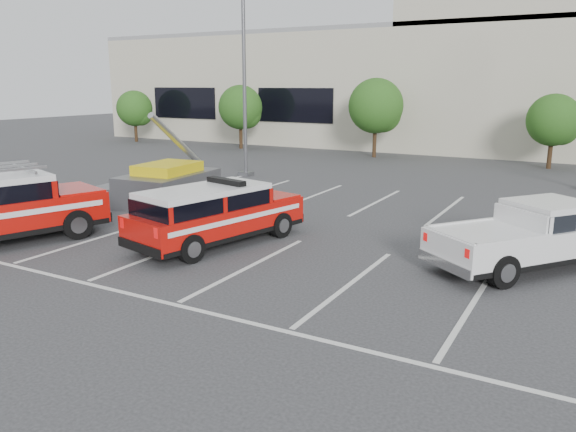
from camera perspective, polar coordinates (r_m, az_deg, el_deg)
name	(u,v)px	position (r m, az deg, el deg)	size (l,w,h in m)	color
ground	(249,267)	(14.16, -3.94, -5.17)	(120.00, 120.00, 0.00)	#2D2D2F
stall_markings	(326,228)	(17.93, 3.92, -1.18)	(23.00, 15.00, 0.01)	silver
convention_building	(494,80)	(43.69, 20.22, 12.80)	(60.00, 16.99, 13.20)	beige
tree_far_left	(136,110)	(46.40, -15.20, 10.38)	(2.77, 2.77, 3.99)	#3F2B19
tree_left	(242,109)	(40.08, -4.72, 10.80)	(3.07, 3.07, 4.42)	#3F2B19
tree_mid_left	(377,108)	(35.49, 9.06, 10.80)	(3.37, 3.37, 4.85)	#3F2B19
tree_mid_right	(555,122)	(33.41, 25.51, 8.62)	(2.77, 2.77, 3.99)	#3F2B19
light_pole_left	(244,69)	(27.86, -4.48, 14.70)	(0.90, 0.60, 10.24)	#59595E
fire_chief_suv	(215,218)	(16.05, -7.39, -0.25)	(3.05, 5.51, 1.84)	#B30E08
white_pickup	(534,242)	(15.21, 23.73, -2.41)	(4.75, 5.38, 1.65)	silver
utility_rig	(165,185)	(21.93, -12.43, 3.05)	(3.51, 4.30, 3.49)	#59595E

